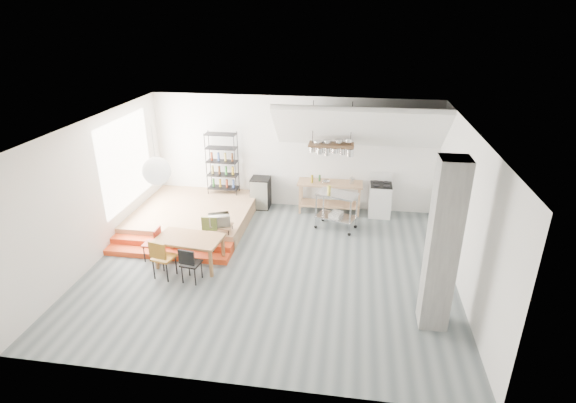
% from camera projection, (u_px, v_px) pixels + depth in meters
% --- Properties ---
extents(floor, '(8.00, 8.00, 0.00)m').
position_uv_depth(floor, '(271.00, 266.00, 10.15)').
color(floor, '#535D60').
rests_on(floor, ground).
extents(wall_back, '(8.00, 0.04, 3.20)m').
position_uv_depth(wall_back, '(293.00, 153.00, 12.70)').
color(wall_back, silver).
rests_on(wall_back, ground).
extents(wall_left, '(0.04, 7.00, 3.20)m').
position_uv_depth(wall_left, '(95.00, 191.00, 10.07)').
color(wall_left, silver).
rests_on(wall_left, ground).
extents(wall_right, '(0.04, 7.00, 3.20)m').
position_uv_depth(wall_right, '(466.00, 213.00, 8.97)').
color(wall_right, silver).
rests_on(wall_right, ground).
extents(ceiling, '(8.00, 7.00, 0.02)m').
position_uv_depth(ceiling, '(269.00, 127.00, 8.89)').
color(ceiling, white).
rests_on(ceiling, wall_back).
extents(slope_ceiling, '(4.40, 1.44, 1.32)m').
position_uv_depth(slope_ceiling, '(359.00, 128.00, 11.53)').
color(slope_ceiling, white).
rests_on(slope_ceiling, wall_back).
extents(window_pane, '(0.02, 2.50, 2.20)m').
position_uv_depth(window_pane, '(126.00, 162.00, 11.35)').
color(window_pane, white).
rests_on(window_pane, wall_left).
extents(platform, '(3.00, 3.00, 0.40)m').
position_uv_depth(platform, '(194.00, 214.00, 12.23)').
color(platform, '#A67B53').
rests_on(platform, ground).
extents(step_lower, '(3.00, 0.35, 0.13)m').
position_uv_depth(step_lower, '(167.00, 254.00, 10.52)').
color(step_lower, '#D74319').
rests_on(step_lower, ground).
extents(step_upper, '(3.00, 0.35, 0.27)m').
position_uv_depth(step_upper, '(172.00, 245.00, 10.81)').
color(step_upper, '#D74319').
rests_on(step_upper, ground).
extents(concrete_column, '(0.50, 0.50, 3.20)m').
position_uv_depth(concrete_column, '(442.00, 247.00, 7.71)').
color(concrete_column, slate).
rests_on(concrete_column, ground).
extents(kitchen_counter, '(1.80, 0.60, 0.91)m').
position_uv_depth(kitchen_counter, '(330.00, 192.00, 12.62)').
color(kitchen_counter, '#A67B53').
rests_on(kitchen_counter, ground).
extents(stove, '(0.60, 0.60, 1.18)m').
position_uv_depth(stove, '(380.00, 199.00, 12.49)').
color(stove, white).
rests_on(stove, ground).
extents(pot_rack, '(1.20, 0.50, 1.43)m').
position_uv_depth(pot_rack, '(332.00, 148.00, 11.87)').
color(pot_rack, '#402B19').
rests_on(pot_rack, ceiling).
extents(wire_shelving, '(0.88, 0.38, 1.80)m').
position_uv_depth(wire_shelving, '(222.00, 162.00, 12.81)').
color(wire_shelving, black).
rests_on(wire_shelving, platform).
extents(microwave_shelf, '(0.60, 0.40, 0.16)m').
position_uv_depth(microwave_shelf, '(219.00, 226.00, 10.81)').
color(microwave_shelf, '#A67B53').
rests_on(microwave_shelf, platform).
extents(paper_lantern, '(0.60, 0.60, 0.60)m').
position_uv_depth(paper_lantern, '(157.00, 171.00, 9.49)').
color(paper_lantern, white).
rests_on(paper_lantern, ceiling).
extents(dining_table, '(1.52, 0.96, 0.69)m').
position_uv_depth(dining_table, '(189.00, 241.00, 9.98)').
color(dining_table, '#996437').
rests_on(dining_table, ground).
extents(chair_mustard, '(0.50, 0.50, 0.92)m').
position_uv_depth(chair_mustard, '(161.00, 256.00, 9.49)').
color(chair_mustard, '#A86C1C').
rests_on(chair_mustard, ground).
extents(chair_black, '(0.42, 0.42, 0.82)m').
position_uv_depth(chair_black, '(189.00, 262.00, 9.37)').
color(chair_black, black).
rests_on(chair_black, ground).
extents(chair_olive, '(0.41, 0.41, 0.86)m').
position_uv_depth(chair_olive, '(209.00, 233.00, 10.56)').
color(chair_olive, '#596B32').
rests_on(chair_olive, ground).
extents(chair_red, '(0.37, 0.37, 0.80)m').
position_uv_depth(chair_red, '(154.00, 241.00, 10.24)').
color(chair_red, '#AE2A18').
rests_on(chair_red, ground).
extents(rolling_cart, '(1.13, 0.85, 1.00)m').
position_uv_depth(rolling_cart, '(337.00, 206.00, 11.65)').
color(rolling_cart, silver).
rests_on(rolling_cart, ground).
extents(mini_fridge, '(0.53, 0.53, 0.91)m').
position_uv_depth(mini_fridge, '(261.00, 193.00, 13.00)').
color(mini_fridge, black).
rests_on(mini_fridge, ground).
extents(microwave, '(0.59, 0.51, 0.28)m').
position_uv_depth(microwave, '(219.00, 220.00, 10.75)').
color(microwave, beige).
rests_on(microwave, microwave_shelf).
extents(bowl, '(0.26, 0.26, 0.05)m').
position_uv_depth(bowl, '(326.00, 182.00, 12.46)').
color(bowl, silver).
rests_on(bowl, kitchen_counter).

